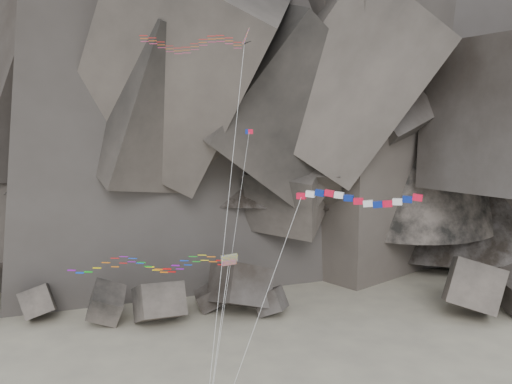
{
  "coord_description": "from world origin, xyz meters",
  "views": [
    {
      "loc": [
        1.7,
        -44.08,
        27.27
      ],
      "look_at": [
        1.9,
        6.0,
        20.66
      ],
      "focal_mm": 40.0,
      "sensor_mm": 36.0,
      "label": 1
    }
  ],
  "objects_px": {
    "pennant_kite": "(240,192)",
    "delta_kite": "(187,43)",
    "parafoil_kite": "(143,263)",
    "banner_kite": "(357,200)"
  },
  "relations": [
    {
      "from": "pennant_kite",
      "to": "delta_kite",
      "type": "bearing_deg",
      "value": 161.08
    },
    {
      "from": "delta_kite",
      "to": "parafoil_kite",
      "type": "xyz_separation_m",
      "value": [
        -3.16,
        -4.81,
        -17.35
      ]
    },
    {
      "from": "delta_kite",
      "to": "banner_kite",
      "type": "xyz_separation_m",
      "value": [
        13.36,
        -4.93,
        -12.32
      ]
    },
    {
      "from": "parafoil_kite",
      "to": "pennant_kite",
      "type": "relative_size",
      "value": 0.62
    },
    {
      "from": "banner_kite",
      "to": "parafoil_kite",
      "type": "bearing_deg",
      "value": -161.9
    },
    {
      "from": "parafoil_kite",
      "to": "pennant_kite",
      "type": "distance_m",
      "value": 9.55
    },
    {
      "from": "delta_kite",
      "to": "banner_kite",
      "type": "height_order",
      "value": "delta_kite"
    },
    {
      "from": "delta_kite",
      "to": "parafoil_kite",
      "type": "height_order",
      "value": "delta_kite"
    },
    {
      "from": "banner_kite",
      "to": "pennant_kite",
      "type": "bearing_deg",
      "value": -178.97
    },
    {
      "from": "delta_kite",
      "to": "banner_kite",
      "type": "relative_size",
      "value": 1.65
    }
  ]
}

